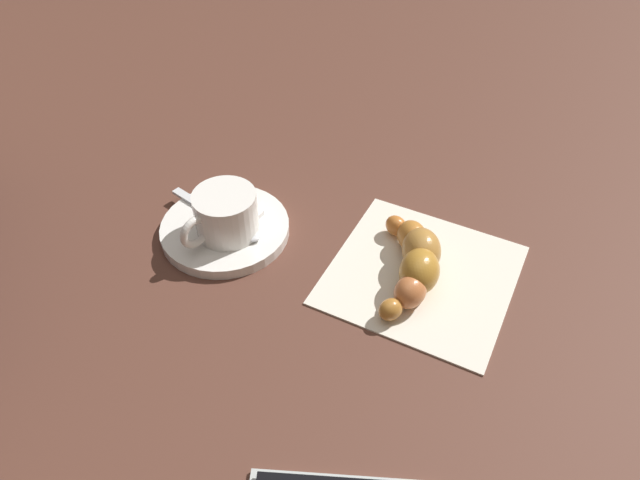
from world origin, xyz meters
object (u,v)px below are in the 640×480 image
at_px(saucer, 225,229).
at_px(napkin, 422,274).
at_px(croissant, 416,261).
at_px(sugar_packet, 233,207).
at_px(teaspoon, 229,223).
at_px(espresso_cup, 225,214).

height_order(saucer, napkin, saucer).
relative_size(saucer, croissant, 1.08).
height_order(saucer, sugar_packet, sugar_packet).
xyz_separation_m(teaspoon, napkin, (0.19, 0.07, -0.01)).
bearing_deg(sugar_packet, croissant, -174.31).
distance_m(teaspoon, sugar_packet, 0.02).
relative_size(saucer, teaspoon, 1.05).
relative_size(saucer, sugar_packet, 1.96).
distance_m(teaspoon, croissant, 0.19).
distance_m(sugar_packet, croissant, 0.20).
xyz_separation_m(saucer, croissant, (0.19, 0.06, 0.02)).
bearing_deg(sugar_packet, espresso_cup, 118.12).
bearing_deg(croissant, espresso_cup, -159.10).
xyz_separation_m(espresso_cup, napkin, (0.18, 0.07, -0.03)).
relative_size(teaspoon, croissant, 1.03).
bearing_deg(teaspoon, espresso_cup, -58.74).
xyz_separation_m(espresso_cup, croissant, (0.18, 0.07, -0.01)).
bearing_deg(napkin, teaspoon, -160.72).
distance_m(saucer, croissant, 0.20).
distance_m(saucer, teaspoon, 0.01).
xyz_separation_m(saucer, napkin, (0.19, 0.07, -0.00)).
bearing_deg(espresso_cup, saucer, 148.56).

